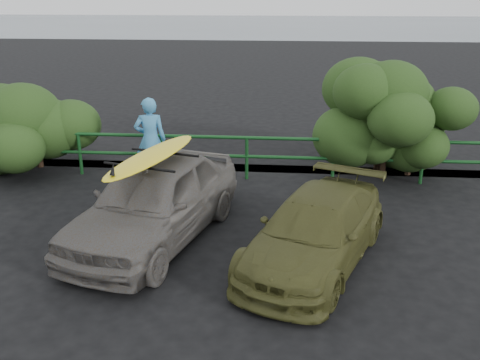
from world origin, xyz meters
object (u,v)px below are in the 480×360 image
at_px(guardrail, 204,157).
at_px(surfboard, 152,156).
at_px(man, 150,140).
at_px(olive_vehicle, 315,231).
at_px(sedan, 155,201).

height_order(guardrail, surfboard, surfboard).
bearing_deg(guardrail, surfboard, -96.41).
relative_size(man, surfboard, 0.69).
bearing_deg(surfboard, man, 120.85).
bearing_deg(man, guardrail, -175.69).
bearing_deg(olive_vehicle, surfboard, -170.60).
bearing_deg(surfboard, sedan, 0.00).
distance_m(sedan, surfboard, 0.82).
height_order(guardrail, sedan, sedan).
height_order(olive_vehicle, surfboard, surfboard).
relative_size(guardrail, man, 7.16).
relative_size(sedan, olive_vehicle, 1.11).
xyz_separation_m(guardrail, man, (-1.19, -0.29, 0.46)).
xyz_separation_m(olive_vehicle, man, (-3.59, 3.67, 0.41)).
distance_m(guardrail, sedan, 3.36).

